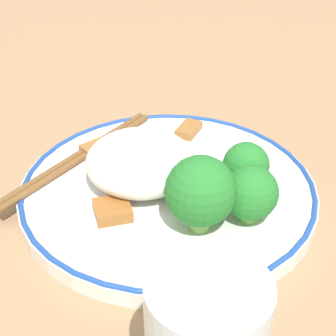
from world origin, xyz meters
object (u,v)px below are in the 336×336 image
Objects in this scene: broccoli_back_left at (201,192)px; chopsticks at (79,157)px; broccoli_back_right at (246,165)px; plate at (168,191)px; broccoli_back_center at (251,193)px.

chopsticks is at bearing 147.52° from broccoli_back_left.
chopsticks is (-0.16, 0.03, -0.03)m from broccoli_back_right.
chopsticks reaches higher than plate.
plate is at bearing -16.98° from chopsticks.
broccoli_back_left is 1.30× the size of broccoli_back_right.
broccoli_back_right reaches higher than plate.
broccoli_back_center reaches higher than plate.
plate is 0.10m from chopsticks.
broccoli_back_right is at bearing 99.09° from broccoli_back_center.
chopsticks is at bearing 158.93° from broccoli_back_center.
broccoli_back_center is 0.27× the size of chopsticks.
broccoli_back_center reaches higher than chopsticks.
broccoli_back_right is at bearing 1.03° from plate.
broccoli_back_center is 0.04m from broccoli_back_right.
plate is 0.08m from broccoli_back_right.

